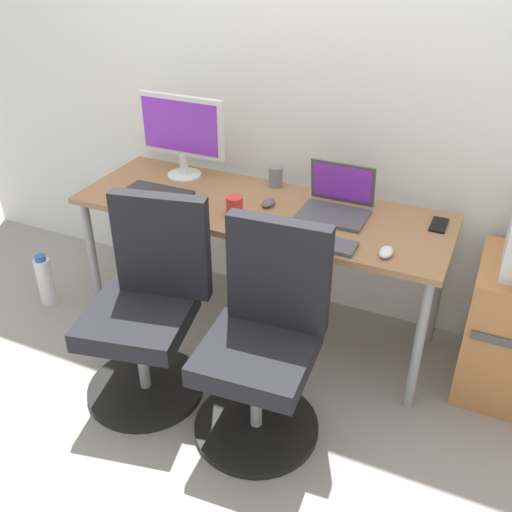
{
  "coord_description": "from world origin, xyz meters",
  "views": [
    {
      "loc": [
        1.02,
        -2.29,
        1.95
      ],
      "look_at": [
        0.0,
        -0.05,
        0.47
      ],
      "focal_mm": 40.74,
      "sensor_mm": 36.0,
      "label": 1
    }
  ],
  "objects_px": {
    "office_chair_right": "(264,345)",
    "coffee_mug": "(234,206)",
    "water_bottle_on_floor": "(45,281)",
    "desktop_monitor": "(181,131)",
    "office_chair_left": "(148,311)",
    "open_laptop": "(337,202)"
  },
  "relations": [
    {
      "from": "desktop_monitor",
      "to": "coffee_mug",
      "type": "relative_size",
      "value": 5.22
    },
    {
      "from": "office_chair_left",
      "to": "desktop_monitor",
      "type": "xyz_separation_m",
      "value": [
        -0.25,
        0.78,
        0.54
      ]
    },
    {
      "from": "office_chair_left",
      "to": "coffee_mug",
      "type": "height_order",
      "value": "office_chair_left"
    },
    {
      "from": "water_bottle_on_floor",
      "to": "coffee_mug",
      "type": "relative_size",
      "value": 3.37
    },
    {
      "from": "office_chair_right",
      "to": "coffee_mug",
      "type": "distance_m",
      "value": 0.69
    },
    {
      "from": "desktop_monitor",
      "to": "coffee_mug",
      "type": "bearing_deg",
      "value": -33.78
    },
    {
      "from": "desktop_monitor",
      "to": "coffee_mug",
      "type": "height_order",
      "value": "desktop_monitor"
    },
    {
      "from": "office_chair_right",
      "to": "water_bottle_on_floor",
      "type": "xyz_separation_m",
      "value": [
        -1.48,
        0.31,
        -0.28
      ]
    },
    {
      "from": "coffee_mug",
      "to": "desktop_monitor",
      "type": "bearing_deg",
      "value": 146.22
    },
    {
      "from": "open_laptop",
      "to": "desktop_monitor",
      "type": "bearing_deg",
      "value": 174.8
    },
    {
      "from": "water_bottle_on_floor",
      "to": "office_chair_left",
      "type": "bearing_deg",
      "value": -18.57
    },
    {
      "from": "water_bottle_on_floor",
      "to": "coffee_mug",
      "type": "bearing_deg",
      "value": 8.67
    },
    {
      "from": "coffee_mug",
      "to": "open_laptop",
      "type": "bearing_deg",
      "value": 27.34
    },
    {
      "from": "water_bottle_on_floor",
      "to": "desktop_monitor",
      "type": "bearing_deg",
      "value": 34.89
    },
    {
      "from": "office_chair_left",
      "to": "desktop_monitor",
      "type": "distance_m",
      "value": 0.98
    },
    {
      "from": "office_chair_right",
      "to": "water_bottle_on_floor",
      "type": "distance_m",
      "value": 1.54
    },
    {
      "from": "office_chair_right",
      "to": "coffee_mug",
      "type": "bearing_deg",
      "value": 127.07
    },
    {
      "from": "water_bottle_on_floor",
      "to": "desktop_monitor",
      "type": "height_order",
      "value": "desktop_monitor"
    },
    {
      "from": "open_laptop",
      "to": "coffee_mug",
      "type": "xyz_separation_m",
      "value": [
        -0.42,
        -0.22,
        -0.01
      ]
    },
    {
      "from": "desktop_monitor",
      "to": "open_laptop",
      "type": "relative_size",
      "value": 1.55
    },
    {
      "from": "office_chair_right",
      "to": "coffee_mug",
      "type": "xyz_separation_m",
      "value": [
        -0.36,
        0.48,
        0.34
      ]
    },
    {
      "from": "water_bottle_on_floor",
      "to": "office_chair_right",
      "type": "bearing_deg",
      "value": -11.76
    }
  ]
}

